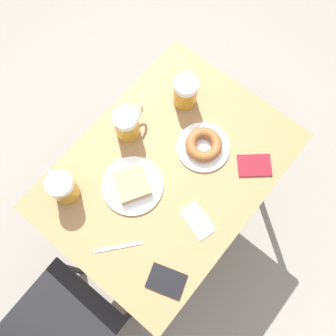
% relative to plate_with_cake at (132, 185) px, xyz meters
% --- Properties ---
extents(ground_plane, '(8.00, 8.00, 0.00)m').
position_rel_plate_with_cake_xyz_m(ground_plane, '(-0.06, -0.13, -0.78)').
color(ground_plane, gray).
extents(table, '(0.70, 0.95, 0.76)m').
position_rel_plate_with_cake_xyz_m(table, '(-0.06, -0.13, -0.09)').
color(table, '#997044').
rests_on(table, ground_plane).
extents(plate_with_cake, '(0.23, 0.23, 0.05)m').
position_rel_plate_with_cake_xyz_m(plate_with_cake, '(0.00, 0.00, 0.00)').
color(plate_with_cake, white).
rests_on(plate_with_cake, table).
extents(plate_with_donut, '(0.21, 0.21, 0.05)m').
position_rel_plate_with_cake_xyz_m(plate_with_donut, '(-0.11, -0.29, 0.01)').
color(plate_with_donut, white).
rests_on(plate_with_donut, table).
extents(beer_mug_left, '(0.09, 0.14, 0.14)m').
position_rel_plate_with_cake_xyz_m(beer_mug_left, '(0.07, -0.40, 0.05)').
color(beer_mug_left, '#C68C23').
rests_on(beer_mug_left, table).
extents(beer_mug_center, '(0.14, 0.09, 0.14)m').
position_rel_plate_with_cake_xyz_m(beer_mug_center, '(0.17, 0.17, 0.05)').
color(beer_mug_center, '#C68C23').
rests_on(beer_mug_center, table).
extents(beer_mug_right, '(0.09, 0.14, 0.14)m').
position_rel_plate_with_cake_xyz_m(beer_mug_right, '(0.16, -0.16, 0.05)').
color(beer_mug_right, '#C68C23').
rests_on(beer_mug_right, table).
extents(napkin_folded, '(0.14, 0.10, 0.00)m').
position_rel_plate_with_cake_xyz_m(napkin_folded, '(-0.27, -0.05, -0.01)').
color(napkin_folded, white).
rests_on(napkin_folded, table).
extents(fork, '(0.12, 0.14, 0.00)m').
position_rel_plate_with_cake_xyz_m(fork, '(-0.11, 0.20, -0.01)').
color(fork, silver).
rests_on(fork, table).
extents(passport_near_edge, '(0.15, 0.12, 0.01)m').
position_rel_plate_with_cake_xyz_m(passport_near_edge, '(-0.31, 0.18, -0.01)').
color(passport_near_edge, black).
rests_on(passport_near_edge, table).
extents(passport_far_edge, '(0.15, 0.15, 0.01)m').
position_rel_plate_with_cake_xyz_m(passport_far_edge, '(-0.30, -0.35, -0.01)').
color(passport_far_edge, maroon).
rests_on(passport_far_edge, table).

